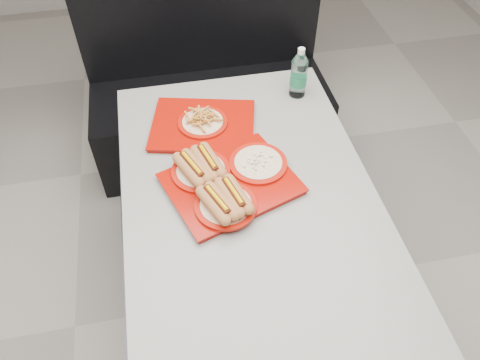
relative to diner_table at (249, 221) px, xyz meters
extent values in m
plane|color=gray|center=(0.00, 0.00, -0.58)|extent=(6.00, 6.00, 0.00)
cylinder|color=black|center=(0.00, 0.00, -0.56)|extent=(0.52, 0.52, 0.05)
cylinder|color=black|center=(0.00, 0.00, -0.20)|extent=(0.11, 0.11, 0.66)
cube|color=black|center=(0.00, 0.00, 0.12)|extent=(0.92, 1.42, 0.01)
cube|color=gray|center=(0.00, 0.00, 0.15)|extent=(0.90, 1.40, 0.04)
cube|color=black|center=(0.00, 1.02, -0.36)|extent=(1.30, 0.55, 0.45)
cube|color=black|center=(0.00, 1.26, 0.22)|extent=(1.30, 0.10, 1.10)
cube|color=#970D04|center=(-0.06, 0.05, 0.17)|extent=(0.52, 0.46, 0.02)
cube|color=#970D04|center=(-0.06, 0.05, 0.19)|extent=(0.53, 0.47, 0.01)
cylinder|color=#A11105|center=(-0.10, -0.06, 0.20)|extent=(0.21, 0.21, 0.01)
cylinder|color=silver|center=(-0.10, -0.06, 0.20)|extent=(0.18, 0.18, 0.00)
cylinder|color=#A11105|center=(-0.16, 0.11, 0.20)|extent=(0.21, 0.21, 0.01)
cylinder|color=silver|center=(-0.16, 0.11, 0.20)|extent=(0.18, 0.18, 0.00)
cylinder|color=#A11105|center=(0.06, 0.11, 0.20)|extent=(0.21, 0.21, 0.01)
cylinder|color=silver|center=(0.06, 0.11, 0.20)|extent=(0.18, 0.18, 0.00)
cube|color=#970D04|center=(-0.11, 0.38, 0.17)|extent=(0.47, 0.40, 0.02)
cube|color=#970D04|center=(-0.11, 0.38, 0.18)|extent=(0.48, 0.41, 0.01)
cylinder|color=#A11105|center=(-0.11, 0.38, 0.19)|extent=(0.20, 0.20, 0.01)
cylinder|color=silver|center=(-0.11, 0.38, 0.20)|extent=(0.16, 0.16, 0.00)
cylinder|color=silver|center=(0.32, 0.52, 0.25)|extent=(0.07, 0.07, 0.17)
cylinder|color=#1B6D44|center=(0.32, 0.52, 0.24)|extent=(0.07, 0.07, 0.05)
cone|color=silver|center=(0.32, 0.52, 0.35)|extent=(0.07, 0.07, 0.04)
cylinder|color=silver|center=(0.32, 0.52, 0.38)|extent=(0.03, 0.03, 0.02)
camera|label=1|loc=(-0.25, -1.06, 1.44)|focal=35.00mm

